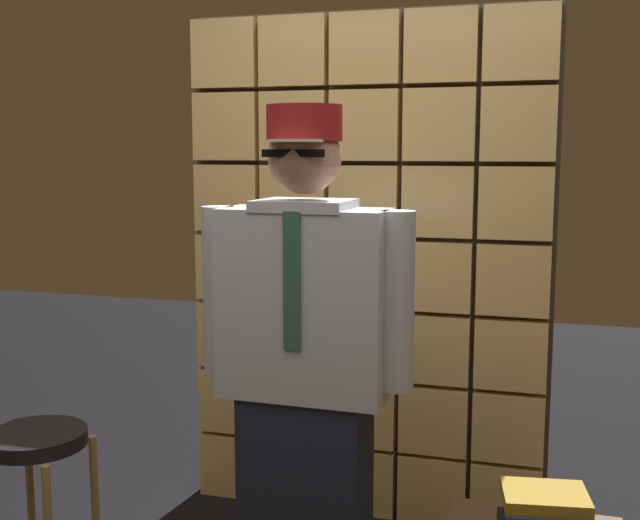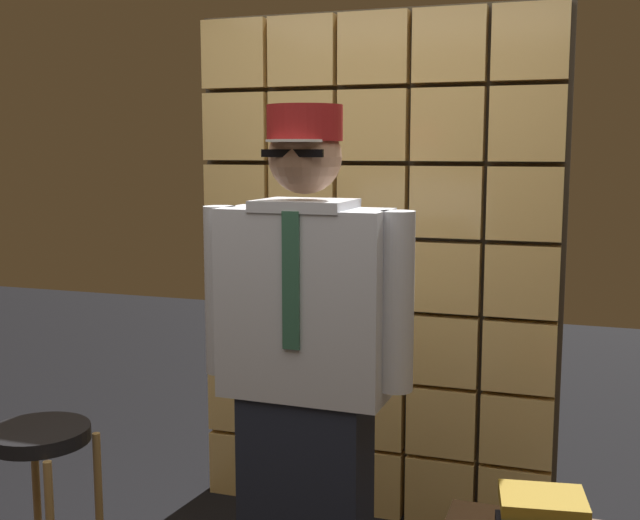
% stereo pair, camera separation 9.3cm
% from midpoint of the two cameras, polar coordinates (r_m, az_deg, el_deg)
% --- Properties ---
extents(glass_block_wall, '(1.66, 0.10, 2.32)m').
position_cam_midpoint_polar(glass_block_wall, '(3.56, 2.48, -0.92)').
color(glass_block_wall, '#F2C672').
rests_on(glass_block_wall, ground).
extents(standing_person, '(0.73, 0.31, 1.83)m').
position_cam_midpoint_polar(standing_person, '(2.64, -2.11, -8.22)').
color(standing_person, '#1E2333').
rests_on(standing_person, ground).
extents(bar_stool, '(0.34, 0.34, 0.76)m').
position_cam_midpoint_polar(bar_stool, '(2.94, -20.66, -15.09)').
color(bar_stool, black).
rests_on(bar_stool, ground).
extents(book_stack, '(0.29, 0.23, 0.15)m').
position_cam_midpoint_polar(book_stack, '(2.46, 15.00, -17.48)').
color(book_stack, maroon).
rests_on(book_stack, side_table).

